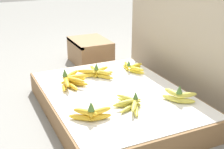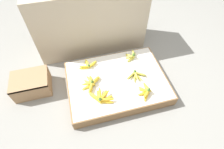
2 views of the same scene
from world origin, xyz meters
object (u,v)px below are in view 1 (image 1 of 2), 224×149
banana_bunch_front_midleft (91,113)px  banana_bunch_back_midleft (179,96)px  wooden_crate (90,51)px  banana_bunch_back_left (132,67)px  banana_bunch_middle_left (96,72)px  banana_bunch_middle_midleft (130,104)px  banana_bunch_front_left (71,80)px

banana_bunch_front_midleft → banana_bunch_back_midleft: bearing=87.6°
wooden_crate → banana_bunch_back_left: banana_bunch_back_left is taller
banana_bunch_back_left → banana_bunch_back_midleft: size_ratio=1.31×
wooden_crate → banana_bunch_middle_left: banana_bunch_middle_left is taller
wooden_crate → banana_bunch_back_left: (0.65, 0.07, 0.05)m
banana_bunch_middle_midleft → banana_bunch_front_midleft: bearing=-83.8°
banana_bunch_back_midleft → banana_bunch_middle_midleft: bearing=-99.4°
wooden_crate → banana_bunch_front_midleft: size_ratio=1.84×
banana_bunch_middle_left → banana_bunch_middle_midleft: size_ratio=1.06×
banana_bunch_middle_left → banana_bunch_back_left: size_ratio=1.13×
banana_bunch_middle_left → banana_bunch_front_left: bearing=-71.4°
banana_bunch_front_left → banana_bunch_front_midleft: size_ratio=1.16×
banana_bunch_middle_midleft → banana_bunch_back_left: (-0.49, 0.28, 0.00)m
banana_bunch_back_midleft → banana_bunch_front_midleft: bearing=-92.4°
banana_bunch_front_midleft → banana_bunch_back_left: size_ratio=0.94×
banana_bunch_front_midleft → banana_bunch_back_left: 0.72m
banana_bunch_middle_left → banana_bunch_front_midleft: bearing=-24.8°
banana_bunch_front_left → banana_bunch_middle_midleft: bearing=23.7°
wooden_crate → banana_bunch_back_midleft: banana_bunch_back_midleft is taller
banana_bunch_middle_left → banana_bunch_middle_midleft: 0.50m
banana_bunch_front_midleft → banana_bunch_middle_midleft: banana_bunch_front_midleft is taller
banana_bunch_middle_left → banana_bunch_back_midleft: 0.61m
banana_bunch_front_midleft → banana_bunch_middle_left: bearing=155.2°
banana_bunch_front_left → banana_bunch_back_left: (-0.06, 0.47, -0.00)m
banana_bunch_front_midleft → banana_bunch_front_left: bearing=174.6°
wooden_crate → banana_bunch_back_midleft: bearing=3.4°
wooden_crate → banana_bunch_back_left: size_ratio=1.73×
banana_bunch_back_midleft → banana_bunch_back_left: bearing=-179.6°
banana_bunch_middle_left → banana_bunch_back_midleft: banana_bunch_back_midleft is taller
banana_bunch_front_midleft → wooden_crate: bearing=159.1°
banana_bunch_front_midleft → banana_bunch_middle_midleft: (-0.03, 0.23, -0.01)m
wooden_crate → banana_bunch_front_midleft: banana_bunch_front_midleft is taller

